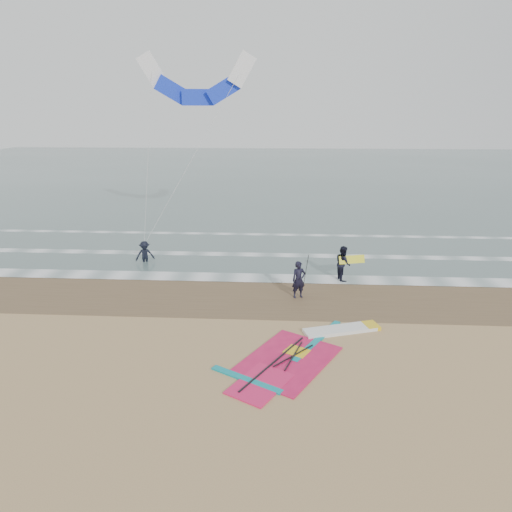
# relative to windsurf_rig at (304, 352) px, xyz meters

# --- Properties ---
(ground) EXTENTS (120.00, 120.00, 0.00)m
(ground) POSITION_rel_windsurf_rig_xyz_m (-0.53, -1.03, -0.04)
(ground) COLOR tan
(ground) RESTS_ON ground
(sea_water) EXTENTS (120.00, 80.00, 0.02)m
(sea_water) POSITION_rel_windsurf_rig_xyz_m (-0.53, 46.97, -0.03)
(sea_water) COLOR #47605E
(sea_water) RESTS_ON ground
(wet_sand_band) EXTENTS (120.00, 5.00, 0.01)m
(wet_sand_band) POSITION_rel_windsurf_rig_xyz_m (-0.53, 4.97, -0.03)
(wet_sand_band) COLOR brown
(wet_sand_band) RESTS_ON ground
(foam_waterline) EXTENTS (120.00, 9.15, 0.02)m
(foam_waterline) POSITION_rel_windsurf_rig_xyz_m (-0.53, 9.41, -0.01)
(foam_waterline) COLOR white
(foam_waterline) RESTS_ON ground
(windsurf_rig) EXTENTS (6.03, 5.71, 0.14)m
(windsurf_rig) POSITION_rel_windsurf_rig_xyz_m (0.00, 0.00, 0.00)
(windsurf_rig) COLOR white
(windsurf_rig) RESTS_ON ground
(person_standing) EXTENTS (0.71, 0.57, 1.68)m
(person_standing) POSITION_rel_windsurf_rig_xyz_m (-0.06, 4.88, 0.80)
(person_standing) COLOR black
(person_standing) RESTS_ON ground
(person_walking) EXTENTS (0.82, 0.96, 1.73)m
(person_walking) POSITION_rel_windsurf_rig_xyz_m (2.17, 7.23, 0.82)
(person_walking) COLOR black
(person_walking) RESTS_ON ground
(person_wading) EXTENTS (1.15, 0.91, 1.56)m
(person_wading) POSITION_rel_windsurf_rig_xyz_m (-8.29, 9.30, 0.74)
(person_wading) COLOR black
(person_wading) RESTS_ON ground
(held_pole) EXTENTS (0.17, 0.86, 1.82)m
(held_pole) POSITION_rel_windsurf_rig_xyz_m (0.24, 4.88, 1.19)
(held_pole) COLOR black
(held_pole) RESTS_ON ground
(carried_kiteboard) EXTENTS (1.30, 0.51, 0.39)m
(carried_kiteboard) POSITION_rel_windsurf_rig_xyz_m (2.57, 7.13, 1.05)
(carried_kiteboard) COLOR yellow
(carried_kiteboard) RESTS_ON ground
(surf_kite) EXTENTS (6.95, 5.05, 10.25)m
(surf_kite) POSITION_rel_windsurf_rig_xyz_m (-5.92, 14.01, 9.39)
(surf_kite) COLOR white
(surf_kite) RESTS_ON ground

